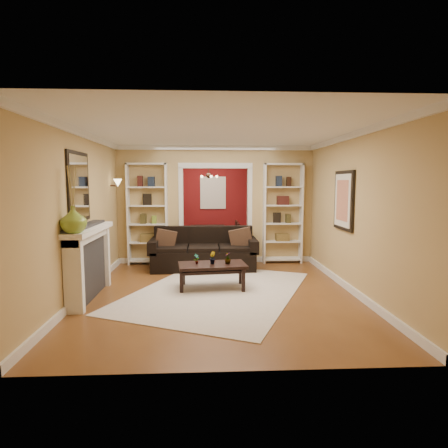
{
  "coord_description": "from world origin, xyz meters",
  "views": [
    {
      "loc": [
        -0.24,
        -7.52,
        1.87
      ],
      "look_at": [
        0.1,
        -0.8,
        1.12
      ],
      "focal_mm": 30.0,
      "sensor_mm": 36.0,
      "label": 1
    }
  ],
  "objects": [
    {
      "name": "dining_chair_ne",
      "position": [
        0.4,
        2.24,
        0.41
      ],
      "size": [
        0.41,
        0.41,
        0.82
      ],
      "primitive_type": "cube",
      "rotation": [
        0.0,
        0.0,
        -1.59
      ],
      "color": "black",
      "rests_on": "floor"
    },
    {
      "name": "sofa",
      "position": [
        -0.28,
        0.45,
        0.45
      ],
      "size": [
        2.29,
        0.99,
        0.89
      ],
      "primitive_type": "cube",
      "color": "black",
      "rests_on": "floor"
    },
    {
      "name": "wall_left",
      "position": [
        -2.25,
        0.0,
        1.35
      ],
      "size": [
        0.0,
        8.0,
        8.0
      ],
      "primitive_type": "plane",
      "rotation": [
        1.57,
        0.0,
        1.57
      ],
      "color": "tan",
      "rests_on": "ground"
    },
    {
      "name": "chandelier",
      "position": [
        0.0,
        2.7,
        2.02
      ],
      "size": [
        0.5,
        0.5,
        0.3
      ],
      "primitive_type": "cube",
      "color": "#39231A",
      "rests_on": "ceiling"
    },
    {
      "name": "dining_chair_sw",
      "position": [
        -0.7,
        2.84,
        0.42
      ],
      "size": [
        0.47,
        0.47,
        0.84
      ],
      "primitive_type": "cube",
      "rotation": [
        0.0,
        0.0,
        1.42
      ],
      "color": "black",
      "rests_on": "floor"
    },
    {
      "name": "plant_left",
      "position": [
        -0.39,
        -1.06,
        0.53
      ],
      "size": [
        0.11,
        0.11,
        0.18
      ],
      "primitive_type": "imported",
      "rotation": [
        0.0,
        0.0,
        0.73
      ],
      "color": "#336626",
      "rests_on": "coffee_table"
    },
    {
      "name": "framed_art",
      "position": [
        2.21,
        -1.0,
        1.55
      ],
      "size": [
        0.04,
        0.85,
        1.05
      ],
      "primitive_type": "cube",
      "color": "black",
      "rests_on": "wall_right"
    },
    {
      "name": "pillow_left",
      "position": [
        -1.09,
        0.43,
        0.65
      ],
      "size": [
        0.43,
        0.18,
        0.42
      ],
      "primitive_type": "cube",
      "rotation": [
        0.0,
        0.0,
        0.14
      ],
      "color": "#4F3422",
      "rests_on": "sofa"
    },
    {
      "name": "dining_window",
      "position": [
        0.0,
        3.93,
        1.55
      ],
      "size": [
        0.78,
        0.03,
        0.98
      ],
      "primitive_type": "cube",
      "color": "#8CA5CC",
      "rests_on": "wall_back"
    },
    {
      "name": "dining_table",
      "position": [
        -0.15,
        2.54,
        0.32
      ],
      "size": [
        1.8,
        1.0,
        0.63
      ],
      "primitive_type": "imported",
      "rotation": [
        0.0,
        0.0,
        1.57
      ],
      "color": "black",
      "rests_on": "floor"
    },
    {
      "name": "plant_center",
      "position": [
        -0.12,
        -1.06,
        0.55
      ],
      "size": [
        0.12,
        0.14,
        0.22
      ],
      "primitive_type": "imported",
      "rotation": [
        0.0,
        0.0,
        1.83
      ],
      "color": "#336626",
      "rests_on": "coffee_table"
    },
    {
      "name": "area_rug",
      "position": [
        -0.05,
        -1.25,
        0.01
      ],
      "size": [
        3.77,
        4.29,
        0.01
      ],
      "primitive_type": "cube",
      "rotation": [
        0.0,
        0.0,
        -0.42
      ],
      "color": "beige",
      "rests_on": "floor"
    },
    {
      "name": "ceiling",
      "position": [
        0.0,
        0.0,
        2.7
      ],
      "size": [
        8.0,
        8.0,
        0.0
      ],
      "primitive_type": "plane",
      "rotation": [
        3.14,
        0.0,
        0.0
      ],
      "color": "white",
      "rests_on": "ground"
    },
    {
      "name": "wall_back",
      "position": [
        0.0,
        4.0,
        1.35
      ],
      "size": [
        8.0,
        0.0,
        8.0
      ],
      "primitive_type": "plane",
      "rotation": [
        1.57,
        0.0,
        0.0
      ],
      "color": "tan",
      "rests_on": "ground"
    },
    {
      "name": "wall_sconce",
      "position": [
        -2.15,
        0.55,
        1.83
      ],
      "size": [
        0.18,
        0.18,
        0.22
      ],
      "primitive_type": "cube",
      "color": "#FFE0A5",
      "rests_on": "wall_left"
    },
    {
      "name": "red_back_panel",
      "position": [
        0.0,
        3.97,
        1.32
      ],
      "size": [
        4.44,
        0.04,
        2.64
      ],
      "primitive_type": "cube",
      "color": "maroon",
      "rests_on": "floor"
    },
    {
      "name": "dining_chair_se",
      "position": [
        0.4,
        2.84,
        0.41
      ],
      "size": [
        0.5,
        0.5,
        0.82
      ],
      "primitive_type": "cube",
      "rotation": [
        0.0,
        0.0,
        -1.84
      ],
      "color": "black",
      "rests_on": "floor"
    },
    {
      "name": "plant_right",
      "position": [
        0.15,
        -1.06,
        0.54
      ],
      "size": [
        0.13,
        0.13,
        0.2
      ],
      "primitive_type": "imported",
      "rotation": [
        0.0,
        0.0,
        4.56
      ],
      "color": "#336626",
      "rests_on": "coffee_table"
    },
    {
      "name": "bookshelf_right",
      "position": [
        1.55,
        1.03,
        1.15
      ],
      "size": [
        0.9,
        0.3,
        2.3
      ],
      "primitive_type": "cube",
      "color": "white",
      "rests_on": "floor"
    },
    {
      "name": "wall_right",
      "position": [
        2.25,
        0.0,
        1.35
      ],
      "size": [
        0.0,
        8.0,
        8.0
      ],
      "primitive_type": "plane",
      "rotation": [
        1.57,
        0.0,
        -1.57
      ],
      "color": "tan",
      "rests_on": "ground"
    },
    {
      "name": "coffee_table",
      "position": [
        -0.12,
        -1.06,
        0.22
      ],
      "size": [
        1.24,
        0.77,
        0.44
      ],
      "primitive_type": "cube",
      "rotation": [
        0.0,
        0.0,
        0.12
      ],
      "color": "black",
      "rests_on": "floor"
    },
    {
      "name": "fireplace",
      "position": [
        -2.09,
        -1.5,
        0.58
      ],
      "size": [
        0.32,
        1.7,
        1.16
      ],
      "primitive_type": "cube",
      "color": "white",
      "rests_on": "floor"
    },
    {
      "name": "pillow_right",
      "position": [
        0.53,
        0.43,
        0.67
      ],
      "size": [
        0.48,
        0.2,
        0.46
      ],
      "primitive_type": "cube",
      "rotation": [
        0.0,
        0.0,
        -0.15
      ],
      "color": "#4F3422",
      "rests_on": "sofa"
    },
    {
      "name": "mirror",
      "position": [
        -2.23,
        -1.5,
        1.8
      ],
      "size": [
        0.03,
        0.95,
        1.1
      ],
      "primitive_type": "cube",
      "color": "silver",
      "rests_on": "wall_left"
    },
    {
      "name": "bookshelf_left",
      "position": [
        -1.55,
        1.03,
        1.15
      ],
      "size": [
        0.9,
        0.3,
        2.3
      ],
      "primitive_type": "cube",
      "color": "white",
      "rests_on": "floor"
    },
    {
      "name": "wall_front",
      "position": [
        0.0,
        -4.0,
        1.35
      ],
      "size": [
        8.0,
        0.0,
        8.0
      ],
      "primitive_type": "plane",
      "rotation": [
        -1.57,
        0.0,
        0.0
      ],
      "color": "tan",
      "rests_on": "ground"
    },
    {
      "name": "vase",
      "position": [
        -2.09,
        -2.2,
        1.35
      ],
      "size": [
        0.39,
        0.39,
        0.38
      ],
      "primitive_type": "imported",
      "rotation": [
        0.0,
        0.0,
        -0.08
      ],
      "color": "olive",
      "rests_on": "fireplace"
    },
    {
      "name": "dining_chair_nw",
      "position": [
        -0.7,
        2.24,
        0.42
      ],
      "size": [
        0.53,
        0.53,
        0.85
      ],
      "primitive_type": "cube",
      "rotation": [
        0.0,
        0.0,
        1.24
      ],
      "color": "black",
      "rests_on": "floor"
    },
    {
      "name": "partition_wall",
      "position": [
        0.0,
        1.2,
        1.35
      ],
      "size": [
        4.5,
        0.15,
        2.7
      ],
      "primitive_type": "cube",
      "color": "tan",
      "rests_on": "floor"
    },
    {
      "name": "floor",
      "position": [
        0.0,
        0.0,
        0.0
      ],
      "size": [
        8.0,
        8.0,
        0.0
      ],
      "primitive_type": "plane",
      "color": "brown",
      "rests_on": "ground"
    }
  ]
}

